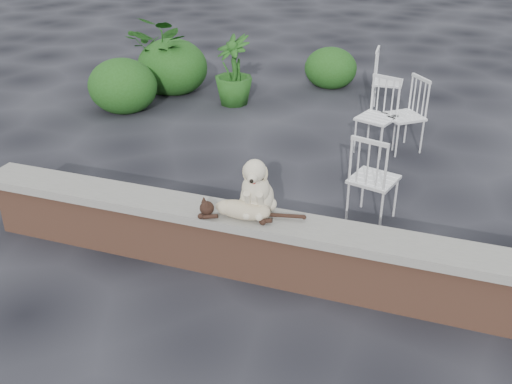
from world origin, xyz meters
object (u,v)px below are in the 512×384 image
(chair_c, at_px, (374,178))
(potted_plant_b, at_px, (233,70))
(cat, at_px, (242,209))
(chair_e, at_px, (388,81))
(chair_b, at_px, (377,117))
(dog, at_px, (257,183))
(potted_plant_a, at_px, (165,53))
(chair_d, at_px, (404,115))

(chair_c, relative_size, potted_plant_b, 0.89)
(cat, height_order, potted_plant_b, potted_plant_b)
(chair_e, relative_size, chair_b, 1.00)
(chair_e, bearing_deg, dog, 170.44)
(chair_c, distance_m, chair_b, 1.74)
(chair_e, distance_m, potted_plant_a, 3.55)
(dog, distance_m, chair_d, 3.23)
(dog, height_order, chair_c, dog)
(chair_c, height_order, potted_plant_b, potted_plant_b)
(dog, distance_m, cat, 0.25)
(potted_plant_b, bearing_deg, chair_c, -47.52)
(cat, height_order, chair_b, chair_b)
(chair_d, bearing_deg, chair_c, -41.33)
(dog, bearing_deg, chair_c, 47.03)
(cat, distance_m, chair_e, 4.65)
(dog, xyz_separation_m, chair_c, (0.80, 1.20, -0.38))
(dog, bearing_deg, cat, -127.31)
(chair_b, distance_m, potted_plant_b, 2.60)
(chair_b, bearing_deg, potted_plant_b, 172.78)
(chair_d, height_order, chair_e, same)
(dog, xyz_separation_m, chair_e, (0.47, 4.46, -0.38))
(chair_d, relative_size, potted_plant_b, 0.89)
(cat, distance_m, chair_c, 1.63)
(chair_d, relative_size, chair_c, 1.00)
(potted_plant_a, bearing_deg, chair_b, -20.57)
(chair_b, xyz_separation_m, potted_plant_b, (-2.35, 1.11, 0.06))
(potted_plant_a, relative_size, potted_plant_b, 1.18)
(cat, height_order, chair_d, chair_d)
(cat, relative_size, potted_plant_b, 0.99)
(chair_b, bearing_deg, potted_plant_a, 177.58)
(chair_d, xyz_separation_m, potted_plant_a, (-3.93, 1.19, 0.15))
(chair_b, relative_size, potted_plant_a, 0.76)
(potted_plant_a, bearing_deg, cat, -56.01)
(cat, height_order, potted_plant_a, potted_plant_a)
(cat, xyz_separation_m, chair_e, (0.55, 4.61, -0.20))
(cat, bearing_deg, chair_b, 69.16)
(chair_e, xyz_separation_m, chair_b, (0.08, -1.53, 0.00))
(chair_e, relative_size, potted_plant_b, 0.89)
(potted_plant_b, bearing_deg, potted_plant_a, 169.08)
(chair_c, bearing_deg, chair_d, -77.46)
(cat, xyz_separation_m, chair_b, (0.63, 3.07, -0.20))
(chair_e, relative_size, chair_c, 1.00)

